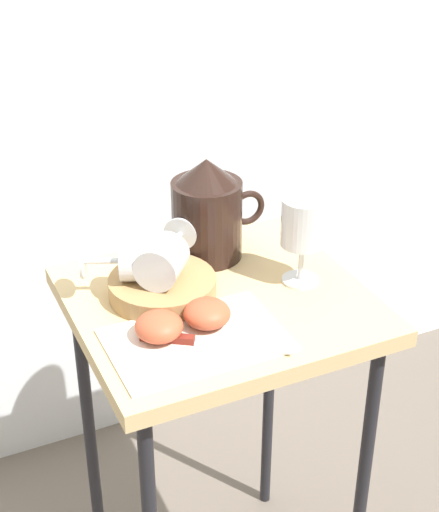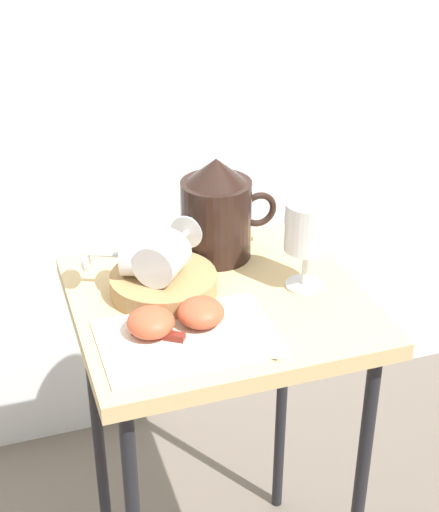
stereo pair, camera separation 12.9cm
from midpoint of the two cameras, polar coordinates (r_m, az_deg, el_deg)
name	(u,v)px [view 1 (the left image)]	position (r m, az deg, el deg)	size (l,w,h in m)	color
curtain_drape	(103,80)	(1.77, -10.48, 12.28)	(2.40, 0.03, 1.88)	white
table	(220,340)	(1.39, -2.69, -6.16)	(0.49, 0.44, 0.74)	tan
linen_napkin	(196,340)	(1.23, -4.70, -6.14)	(0.27, 0.18, 0.00)	silver
basket_tray	(162,287)	(1.34, -6.90, -2.31)	(0.18, 0.18, 0.04)	#AD8451
pitcher	(207,217)	(1.43, -3.48, 2.72)	(0.18, 0.13, 0.19)	black
wine_glass_upright	(303,227)	(1.33, 3.28, 2.05)	(0.08, 0.08, 0.16)	silver
wine_glass_tipped_near	(163,260)	(1.31, -6.95, -0.38)	(0.14, 0.15, 0.07)	silver
wine_glass_tipped_far	(140,261)	(1.32, -8.55, -0.41)	(0.15, 0.12, 0.07)	silver
apple_half_left	(159,326)	(1.23, -7.40, -5.14)	(0.08, 0.08, 0.04)	#C15133
apple_half_right	(207,313)	(1.25, -3.87, -4.23)	(0.08, 0.08, 0.04)	#C15133
knife	(192,341)	(1.22, -5.01, -6.19)	(0.20, 0.14, 0.01)	silver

